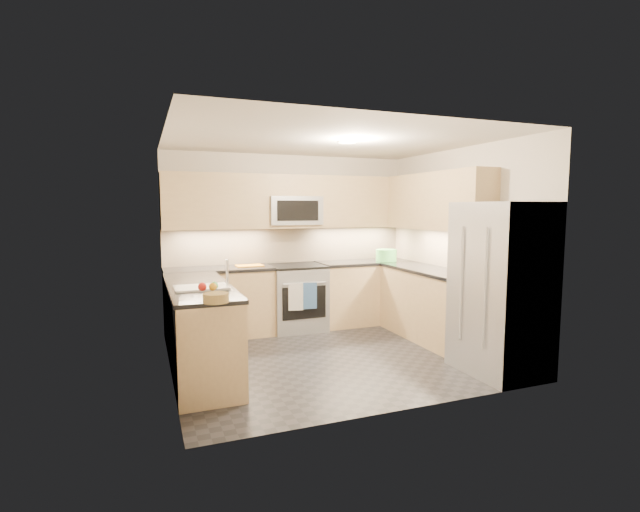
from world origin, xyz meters
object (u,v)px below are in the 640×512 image
Objects in this scene: utensil_bowl at (386,255)px; cutting_board at (250,266)px; microwave at (294,211)px; refrigerator at (501,289)px; fruit_basket at (216,298)px; gas_range at (297,298)px.

cutting_board is at bearing 175.18° from utensil_bowl.
microwave is at bearing 5.13° from cutting_board.
utensil_bowl is at bearing -9.50° from microwave.
fruit_basket is (-2.92, 0.16, 0.08)m from refrigerator.
gas_range is at bearing -90.00° from microwave.
refrigerator is (1.45, -2.43, 0.45)m from gas_range.
refrigerator is at bearing -59.12° from gas_range.
utensil_bowl is 0.86× the size of cutting_board.
fruit_basket is at bearing 176.92° from refrigerator.
refrigerator is at bearing -3.08° from fruit_basket.
microwave is 3.04m from refrigerator.
microwave reaches higher than fruit_basket.
utensil_bowl is (1.38, -0.11, 0.57)m from gas_range.
fruit_basket is at bearing -109.07° from cutting_board.
microwave is at bearing 119.62° from refrigerator.
fruit_basket is (-2.85, -2.16, -0.05)m from utensil_bowl.
refrigerator is at bearing -60.38° from microwave.
refrigerator reaches higher than gas_range.
refrigerator is at bearing -88.33° from utensil_bowl.
microwave is 2.45× the size of utensil_bowl.
microwave is at bearing 170.50° from utensil_bowl.
utensil_bowl is at bearing -4.40° from gas_range.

